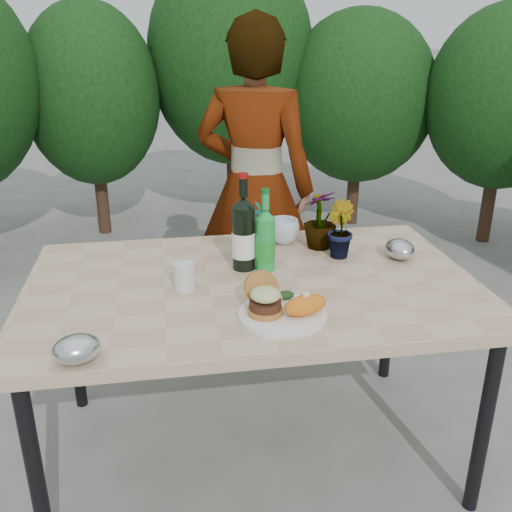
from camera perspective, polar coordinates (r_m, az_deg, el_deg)
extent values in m
plane|color=slate|center=(2.45, -0.32, -18.72)|extent=(80.00, 80.00, 0.00)
cube|color=tan|center=(2.05, -0.36, -3.06)|extent=(1.60, 1.00, 0.04)
cylinder|color=black|center=(1.93, -21.16, -19.88)|extent=(0.05, 0.05, 0.71)
cylinder|color=black|center=(2.13, 21.85, -15.45)|extent=(0.05, 0.05, 0.71)
cylinder|color=black|center=(2.61, -17.83, -7.60)|extent=(0.05, 0.05, 0.71)
cylinder|color=black|center=(2.76, 13.22, -5.34)|extent=(0.05, 0.05, 0.71)
cylinder|color=#382316|center=(4.86, -15.04, 4.69)|extent=(0.10, 0.10, 0.42)
ellipsoid|color=#184216|center=(4.69, -16.15, 15.23)|extent=(1.04, 1.04, 1.38)
cylinder|color=#382316|center=(5.05, -2.33, 6.55)|extent=(0.10, 0.10, 0.50)
ellipsoid|color=#184216|center=(4.87, -2.55, 19.21)|extent=(1.33, 1.33, 1.72)
cylinder|color=#382316|center=(5.00, 9.60, 5.39)|extent=(0.10, 0.10, 0.38)
ellipsoid|color=#184216|center=(4.83, 10.28, 15.35)|extent=(1.23, 1.23, 1.36)
cylinder|color=#382316|center=(4.85, 22.04, 3.91)|extent=(0.10, 0.10, 0.44)
ellipsoid|color=#184216|center=(4.68, 23.62, 14.28)|extent=(1.13, 1.13, 1.34)
cylinder|color=white|center=(1.80, 2.67, -5.87)|extent=(0.28, 0.28, 0.01)
cylinder|color=#B7722D|center=(1.78, 0.94, -5.52)|extent=(0.11, 0.11, 0.02)
cylinder|color=#472314|center=(1.77, 0.94, -4.87)|extent=(0.10, 0.10, 0.02)
ellipsoid|color=beige|center=(1.76, 0.95, -3.87)|extent=(0.10, 0.10, 0.04)
cylinder|color=#B7722D|center=(1.83, 0.53, -3.16)|extent=(0.11, 0.06, 0.11)
ellipsoid|color=orange|center=(1.78, 4.97, -4.89)|extent=(0.17, 0.12, 0.06)
ellipsoid|color=olive|center=(1.87, 2.11, -4.07)|extent=(0.04, 0.04, 0.02)
ellipsoid|color=#193814|center=(1.88, 2.98, -3.91)|extent=(0.06, 0.04, 0.03)
cylinder|color=black|center=(2.11, -1.24, 1.78)|extent=(0.08, 0.08, 0.24)
cylinder|color=white|center=(2.11, -1.24, 1.18)|extent=(0.09, 0.09, 0.10)
cone|color=black|center=(2.06, -1.28, 5.43)|extent=(0.08, 0.08, 0.04)
cylinder|color=black|center=(2.05, -1.29, 6.88)|extent=(0.03, 0.03, 0.07)
cylinder|color=maroon|center=(2.04, -1.30, 8.04)|extent=(0.04, 0.04, 0.02)
cylinder|color=green|center=(2.10, 0.93, 1.20)|extent=(0.07, 0.07, 0.20)
cylinder|color=#198C26|center=(2.11, 0.93, 0.69)|extent=(0.07, 0.07, 0.08)
cone|color=green|center=(2.06, 0.95, 4.25)|extent=(0.07, 0.07, 0.04)
cylinder|color=green|center=(2.05, 0.96, 5.52)|extent=(0.03, 0.03, 0.06)
cylinder|color=#0C5919|center=(2.04, 0.96, 6.53)|extent=(0.03, 0.03, 0.02)
cylinder|color=silver|center=(1.98, -7.18, -2.05)|extent=(0.07, 0.07, 0.09)
imported|color=#2C5F20|center=(2.24, 0.77, 2.73)|extent=(0.13, 0.14, 0.22)
imported|color=#2D5B1F|center=(2.25, 8.31, 2.68)|extent=(0.12, 0.14, 0.22)
imported|color=#235E20|center=(2.33, 6.44, 3.68)|extent=(0.18, 0.18, 0.24)
imported|color=silver|center=(2.39, 2.78, 2.50)|extent=(0.16, 0.16, 0.10)
ellipsoid|color=silver|center=(1.63, -17.50, -8.86)|extent=(0.16, 0.14, 0.08)
ellipsoid|color=#B0B2B7|center=(2.29, 14.18, 0.66)|extent=(0.13, 0.15, 0.08)
imported|color=#916048|center=(2.91, -0.09, 6.81)|extent=(0.72, 0.61, 1.67)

